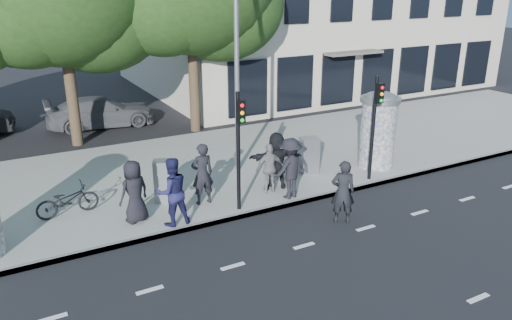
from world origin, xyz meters
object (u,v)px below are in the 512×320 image
street_lamp (237,32)px  ad_column_right (378,128)px  ped_e (270,168)px  car_right (101,112)px  ped_a (134,192)px  ped_f (276,160)px  ped_d (290,168)px  bicycle (67,200)px  traffic_pole_far (375,118)px  ped_b (202,174)px  ped_c (172,192)px  cabinet_left (164,181)px  cabinet_right (309,155)px  traffic_pole_near (239,140)px  man_road (343,192)px

street_lamp → ad_column_right: bearing=-23.7°
ped_e → car_right: 10.81m
ped_a → car_right: bearing=-116.1°
ad_column_right → street_lamp: size_ratio=0.33×
ped_f → car_right: (-3.16, 10.23, -0.37)m
ped_e → ped_f: 0.42m
ped_d → bicycle: ped_d is taller
ped_e → traffic_pole_far: bearing=177.2°
ped_b → ped_c: bearing=35.1°
cabinet_left → ped_a: bearing=-119.5°
ped_e → bicycle: ped_e is taller
ped_f → ped_a: bearing=23.0°
ped_e → cabinet_right: 2.10m
ped_e → car_right: ped_e is taller
ped_d → ped_e: ped_d is taller
cabinet_left → car_right: bearing=110.0°
traffic_pole_far → car_right: (-6.23, 11.13, -1.54)m
ped_a → car_right: size_ratio=0.37×
ad_column_right → traffic_pole_far: bearing=-137.8°
ped_c → traffic_pole_near: bearing=177.8°
ped_f → bicycle: 6.18m
ped_a → ped_e: (4.17, 0.01, -0.09)m
ped_a → bicycle: bearing=-58.2°
ped_f → man_road: (0.53, -2.66, -0.16)m
ped_c → cabinet_right: bearing=-165.8°
ped_a → ped_d: size_ratio=0.93×
ad_column_right → ped_a: (-8.59, -0.22, -0.52)m
ped_f → cabinet_left: size_ratio=1.44×
traffic_pole_far → ped_d: (-3.10, 0.06, -1.15)m
traffic_pole_far → cabinet_right: (-1.46, 1.45, -1.45)m
ped_c → man_road: bearing=156.1°
ped_d → car_right: (-3.14, 11.07, -0.39)m
ped_a → traffic_pole_near: bearing=147.5°
traffic_pole_far → street_lamp: street_lamp is taller
ped_f → ped_e: bearing=50.0°
bicycle → car_right: (2.91, 9.16, 0.09)m
traffic_pole_far → man_road: size_ratio=1.89×
street_lamp → ped_f: (0.33, -1.95, -3.74)m
bicycle → traffic_pole_near: bearing=-119.1°
ped_a → bicycle: ped_a is taller
ped_c → cabinet_left: ped_c is taller
bicycle → cabinet_right: bearing=-98.5°
ad_column_right → traffic_pole_near: (-5.80, -0.91, 0.69)m
ped_a → cabinet_right: 6.18m
ped_b → bicycle: bearing=-16.3°
ped_b → ped_d: size_ratio=0.99×
traffic_pole_near → ped_d: bearing=1.9°
street_lamp → cabinet_right: size_ratio=6.39×
ped_c → cabinet_left: (0.30, 1.55, -0.31)m
ad_column_right → ped_e: ad_column_right is taller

